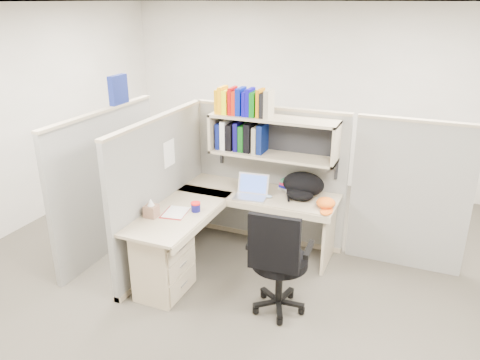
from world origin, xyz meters
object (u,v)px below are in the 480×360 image
at_px(backpack, 302,186).
at_px(snack_canister, 196,207).
at_px(desk, 191,243).
at_px(task_chair, 278,277).
at_px(laptop, 250,187).

relative_size(backpack, snack_canister, 4.64).
height_order(desk, backpack, backpack).
xyz_separation_m(backpack, task_chair, (0.10, -1.06, -0.48)).
relative_size(snack_canister, task_chair, 0.09).
distance_m(desk, task_chair, 0.99).
distance_m(backpack, snack_canister, 1.16).
xyz_separation_m(desk, task_chair, (0.97, -0.16, -0.06)).
distance_m(desk, backpack, 1.33).
xyz_separation_m(snack_canister, task_chair, (0.98, -0.31, -0.40)).
bearing_deg(desk, backpack, 45.73).
height_order(laptop, backpack, backpack).
bearing_deg(desk, laptop, 61.24).
relative_size(desk, backpack, 3.86).
bearing_deg(snack_canister, backpack, 40.21).
relative_size(laptop, snack_canister, 3.49).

